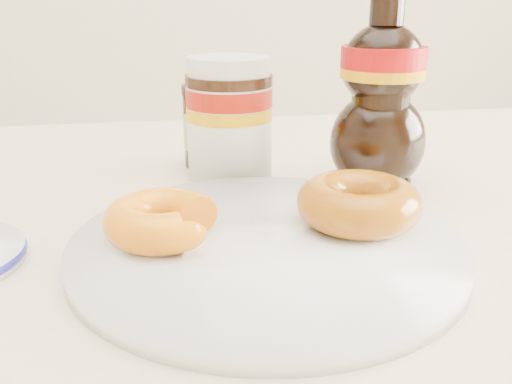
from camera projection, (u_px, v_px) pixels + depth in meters
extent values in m
cube|color=#FDE7C0|center=(293.00, 242.00, 0.52)|extent=(1.40, 0.90, 0.04)
cylinder|color=white|center=(267.00, 246.00, 0.45)|extent=(0.31, 0.31, 0.02)
torus|color=white|center=(267.00, 245.00, 0.45)|extent=(0.30, 0.30, 0.01)
torus|color=orange|center=(162.00, 220.00, 0.44)|extent=(0.11, 0.11, 0.03)
torus|color=#9C630A|center=(359.00, 203.00, 0.46)|extent=(0.13, 0.13, 0.04)
cylinder|color=white|center=(230.00, 129.00, 0.62)|extent=(0.09, 0.09, 0.11)
cylinder|color=maroon|center=(229.00, 97.00, 0.61)|extent=(0.09, 0.09, 0.02)
cylinder|color=#D89905|center=(229.00, 113.00, 0.61)|extent=(0.09, 0.09, 0.01)
cylinder|color=black|center=(229.00, 80.00, 0.60)|extent=(0.09, 0.09, 0.01)
cylinder|color=white|center=(229.00, 67.00, 0.60)|extent=(0.09, 0.09, 0.02)
cylinder|color=black|center=(209.00, 130.00, 0.67)|extent=(0.06, 0.06, 0.09)
cylinder|color=beige|center=(209.00, 130.00, 0.67)|extent=(0.06, 0.06, 0.04)
cylinder|color=black|center=(208.00, 90.00, 0.65)|extent=(0.06, 0.06, 0.01)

